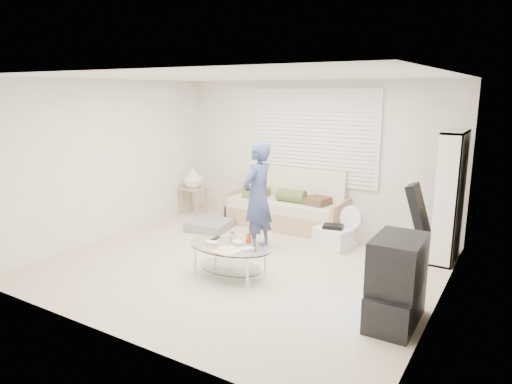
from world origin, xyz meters
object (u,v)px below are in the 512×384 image
Objects in this scene: futon_sofa at (286,208)px; tv_unit at (396,282)px; bookshelf at (449,197)px; coffee_table at (231,251)px.

tv_unit is (2.52, -2.44, 0.11)m from futon_sofa.
bookshelf is (2.64, -0.27, 0.57)m from futon_sofa.
tv_unit is 0.80× the size of coffee_table.
tv_unit is 2.10m from coffee_table.
futon_sofa is at bearing 174.24° from bookshelf.
coffee_table is (-2.22, -2.07, -0.57)m from bookshelf.
futon_sofa is 1.82× the size of coffee_table.
futon_sofa reaches higher than coffee_table.
tv_unit is at bearing -2.84° from coffee_table.
bookshelf reaches higher than futon_sofa.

